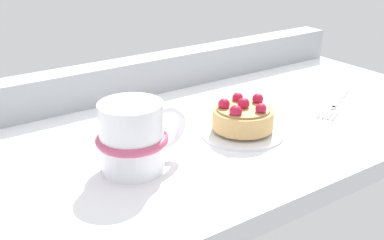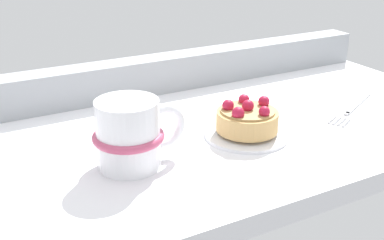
{
  "view_description": "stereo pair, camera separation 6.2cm",
  "coord_description": "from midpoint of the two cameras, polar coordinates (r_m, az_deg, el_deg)",
  "views": [
    {
      "loc": [
        -37.75,
        -51.71,
        28.26
      ],
      "look_at": [
        -5.49,
        -4.92,
        4.27
      ],
      "focal_mm": 44.68,
      "sensor_mm": 36.0,
      "label": 1
    },
    {
      "loc": [
        -32.5,
        -54.93,
        28.26
      ],
      "look_at": [
        -5.49,
        -4.92,
        4.27
      ],
      "focal_mm": 44.68,
      "sensor_mm": 36.0,
      "label": 2
    }
  ],
  "objects": [
    {
      "name": "ground_plane",
      "position": [
        0.7,
        -1.1,
        -2.04
      ],
      "size": [
        89.0,
        42.73,
        2.81
      ],
      "primitive_type": "cube",
      "color": "white"
    },
    {
      "name": "coffee_mug",
      "position": [
        0.58,
        -9.99,
        -2.04
      ],
      "size": [
        12.05,
        8.79,
        8.59
      ],
      "color": "white",
      "rests_on": "ground_plane"
    },
    {
      "name": "window_rail_back",
      "position": [
        0.84,
        -8.29,
        5.21
      ],
      "size": [
        87.22,
        4.93,
        6.1
      ],
      "primitive_type": "cube",
      "color": "#9EA3A8",
      "rests_on": "ground_plane"
    },
    {
      "name": "raspberry_tart",
      "position": [
        0.67,
        3.49,
        0.41
      ],
      "size": [
        8.66,
        8.66,
        4.43
      ],
      "color": "tan",
      "rests_on": "dessert_plate"
    },
    {
      "name": "dessert_fork",
      "position": [
        0.82,
        14.95,
        2.11
      ],
      "size": [
        15.73,
        8.9,
        0.6
      ],
      "color": "#B7B7BC",
      "rests_on": "ground_plane"
    },
    {
      "name": "dessert_plate",
      "position": [
        0.68,
        3.46,
        -1.31
      ],
      "size": [
        11.91,
        11.91,
        0.96
      ],
      "color": "white",
      "rests_on": "ground_plane"
    }
  ]
}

